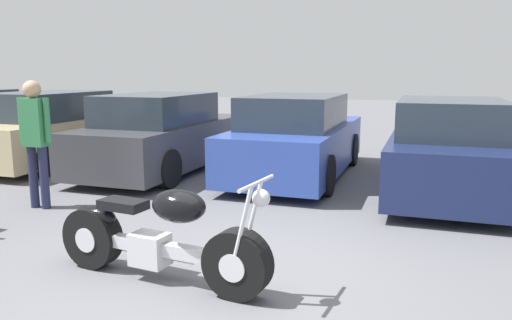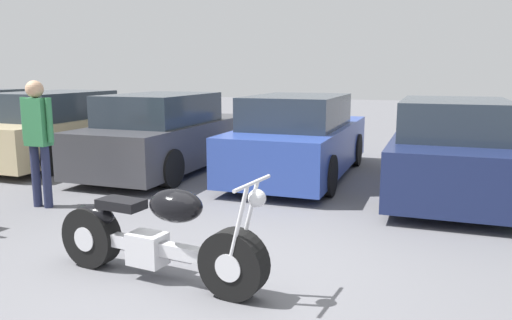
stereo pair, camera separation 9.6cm
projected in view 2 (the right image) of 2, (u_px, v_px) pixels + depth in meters
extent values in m
plane|color=slate|center=(211.00, 280.00, 4.63)|extent=(60.00, 60.00, 0.00)
cylinder|color=black|center=(234.00, 264.00, 4.22)|extent=(0.62, 0.27, 0.60)
cylinder|color=silver|center=(234.00, 264.00, 4.22)|extent=(0.26, 0.25, 0.24)
cylinder|color=black|center=(92.00, 236.00, 4.92)|extent=(0.62, 0.27, 0.60)
cylinder|color=silver|center=(92.00, 236.00, 4.92)|extent=(0.26, 0.25, 0.24)
cube|color=silver|center=(157.00, 248.00, 4.57)|extent=(1.23, 0.25, 0.12)
cube|color=silver|center=(148.00, 249.00, 4.62)|extent=(0.37, 0.28, 0.30)
ellipsoid|color=black|center=(176.00, 206.00, 4.40)|extent=(0.56, 0.40, 0.30)
cube|color=black|center=(121.00, 204.00, 4.68)|extent=(0.46, 0.29, 0.09)
ellipsoid|color=black|center=(94.00, 215.00, 4.86)|extent=(0.50, 0.25, 0.20)
cylinder|color=silver|center=(238.00, 228.00, 4.04)|extent=(0.22, 0.06, 0.73)
cylinder|color=silver|center=(248.00, 222.00, 4.19)|extent=(0.22, 0.06, 0.73)
cylinder|color=silver|center=(253.00, 183.00, 4.01)|extent=(0.10, 0.62, 0.03)
sphere|color=silver|center=(257.00, 198.00, 4.02)|extent=(0.15, 0.15, 0.15)
cylinder|color=silver|center=(139.00, 249.00, 4.86)|extent=(1.23, 0.22, 0.08)
cylinder|color=black|center=(45.00, 135.00, 12.49)|extent=(0.20, 0.65, 0.65)
cube|color=#C6B284|center=(65.00, 136.00, 10.66)|extent=(1.72, 4.36, 0.79)
cube|color=#28333D|center=(54.00, 105.00, 10.30)|extent=(1.51, 2.26, 0.55)
cylinder|color=black|center=(77.00, 136.00, 12.21)|extent=(0.20, 0.65, 0.65)
cylinder|color=black|center=(133.00, 140.00, 11.68)|extent=(0.20, 0.65, 0.65)
cylinder|color=black|center=(50.00, 158.00, 9.18)|extent=(0.20, 0.65, 0.65)
cube|color=#3D3D42|center=(168.00, 142.00, 9.70)|extent=(1.72, 4.36, 0.79)
cube|color=#28333D|center=(160.00, 109.00, 9.34)|extent=(1.51, 2.26, 0.55)
cylinder|color=black|center=(168.00, 142.00, 11.26)|extent=(0.20, 0.65, 0.65)
cylinder|color=black|center=(233.00, 146.00, 10.72)|extent=(0.20, 0.65, 0.65)
cylinder|color=black|center=(90.00, 162.00, 8.76)|extent=(0.20, 0.65, 0.65)
cylinder|color=black|center=(170.00, 168.00, 8.22)|extent=(0.20, 0.65, 0.65)
cube|color=#2D479E|center=(300.00, 147.00, 9.14)|extent=(1.72, 4.36, 0.79)
cube|color=#28333D|center=(297.00, 111.00, 8.78)|extent=(1.51, 2.26, 0.55)
cylinder|color=black|center=(280.00, 146.00, 10.69)|extent=(0.20, 0.65, 0.65)
cylinder|color=black|center=(355.00, 150.00, 10.16)|extent=(0.20, 0.65, 0.65)
cylinder|color=black|center=(232.00, 169.00, 8.20)|extent=(0.20, 0.65, 0.65)
cylinder|color=black|center=(328.00, 176.00, 7.66)|extent=(0.20, 0.65, 0.65)
cube|color=#19234C|center=(451.00, 159.00, 7.87)|extent=(1.72, 4.36, 0.79)
cube|color=#28333D|center=(454.00, 118.00, 7.51)|extent=(1.51, 2.26, 0.55)
cylinder|color=black|center=(403.00, 156.00, 9.42)|extent=(0.20, 0.65, 0.65)
cylinder|color=black|center=(496.00, 161.00, 8.89)|extent=(0.20, 0.65, 0.65)
cylinder|color=black|center=(390.00, 187.00, 6.92)|extent=(0.20, 0.65, 0.65)
cylinder|color=#232847|center=(36.00, 176.00, 7.07)|extent=(0.12, 0.12, 0.88)
cylinder|color=#232847|center=(47.00, 177.00, 7.00)|extent=(0.12, 0.12, 0.88)
cube|color=#337F4C|center=(37.00, 122.00, 6.90)|extent=(0.34, 0.20, 0.66)
cylinder|color=#337F4C|center=(24.00, 119.00, 6.97)|extent=(0.08, 0.08, 0.61)
cylinder|color=#337F4C|center=(50.00, 120.00, 6.82)|extent=(0.08, 0.08, 0.61)
sphere|color=tan|center=(34.00, 89.00, 6.82)|extent=(0.24, 0.24, 0.24)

